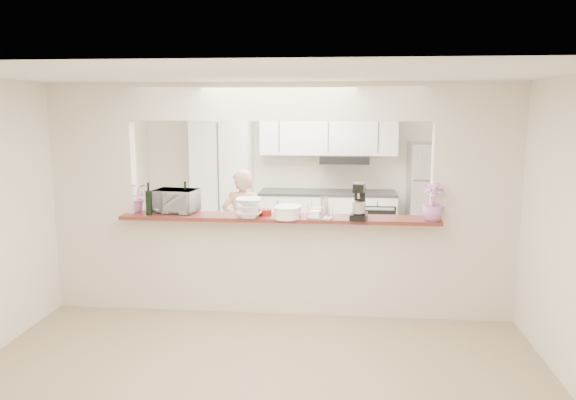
# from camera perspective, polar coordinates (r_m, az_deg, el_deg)

# --- Properties ---
(floor) EXTENTS (6.00, 6.00, 0.00)m
(floor) POSITION_cam_1_polar(r_m,az_deg,el_deg) (6.36, -0.88, -11.21)
(floor) COLOR tan
(floor) RESTS_ON ground
(tile_overlay) EXTENTS (5.00, 2.90, 0.01)m
(tile_overlay) POSITION_cam_1_polar(r_m,az_deg,el_deg) (7.82, 0.40, -7.15)
(tile_overlay) COLOR beige
(tile_overlay) RESTS_ON floor
(partition) EXTENTS (5.00, 0.15, 2.50)m
(partition) POSITION_cam_1_polar(r_m,az_deg,el_deg) (5.99, -0.92, 2.16)
(partition) COLOR silver
(partition) RESTS_ON floor
(bar_counter) EXTENTS (3.40, 0.38, 1.09)m
(bar_counter) POSITION_cam_1_polar(r_m,az_deg,el_deg) (6.17, -0.90, -6.23)
(bar_counter) COLOR silver
(bar_counter) RESTS_ON floor
(kitchen_cabinets) EXTENTS (3.15, 0.62, 2.25)m
(kitchen_cabinets) POSITION_cam_1_polar(r_m,az_deg,el_deg) (8.77, -0.11, 1.19)
(kitchen_cabinets) COLOR silver
(kitchen_cabinets) RESTS_ON floor
(refrigerator) EXTENTS (0.75, 0.70, 1.70)m
(refrigerator) POSITION_cam_1_polar(r_m,az_deg,el_deg) (8.78, 14.52, 0.07)
(refrigerator) COLOR #A3A3A8
(refrigerator) RESTS_ON floor
(flower_left) EXTENTS (0.33, 0.30, 0.32)m
(flower_left) POSITION_cam_1_polar(r_m,az_deg,el_deg) (6.45, -15.12, 0.28)
(flower_left) COLOR #DF76C4
(flower_left) RESTS_ON bar_counter
(wine_bottle_a) EXTENTS (0.07, 0.07, 0.34)m
(wine_bottle_a) POSITION_cam_1_polar(r_m,az_deg,el_deg) (6.30, -10.37, -0.01)
(wine_bottle_a) COLOR black
(wine_bottle_a) RESTS_ON bar_counter
(wine_bottle_b) EXTENTS (0.07, 0.07, 0.35)m
(wine_bottle_b) POSITION_cam_1_polar(r_m,az_deg,el_deg) (6.23, -13.95, -0.21)
(wine_bottle_b) COLOR black
(wine_bottle_b) RESTS_ON bar_counter
(toaster_oven) EXTENTS (0.50, 0.37, 0.25)m
(toaster_oven) POSITION_cam_1_polar(r_m,az_deg,el_deg) (6.31, -11.29, -0.08)
(toaster_oven) COLOR #ACADB1
(toaster_oven) RESTS_ON bar_counter
(serving_bowls) EXTENTS (0.28, 0.28, 0.20)m
(serving_bowls) POSITION_cam_1_polar(r_m,az_deg,el_deg) (5.91, -3.99, -0.83)
(serving_bowls) COLOR white
(serving_bowls) RESTS_ON bar_counter
(plate_stack_a) EXTENTS (0.27, 0.27, 0.12)m
(plate_stack_a) POSITION_cam_1_polar(r_m,az_deg,el_deg) (5.85, -0.15, -1.31)
(plate_stack_a) COLOR white
(plate_stack_a) RESTS_ON bar_counter
(plate_stack_b) EXTENTS (0.29, 0.29, 0.10)m
(plate_stack_b) POSITION_cam_1_polar(r_m,az_deg,el_deg) (6.07, 0.06, -1.03)
(plate_stack_b) COLOR white
(plate_stack_b) RESTS_ON bar_counter
(red_bowl) EXTENTS (0.14, 0.14, 0.07)m
(red_bowl) POSITION_cam_1_polar(r_m,az_deg,el_deg) (6.04, -2.36, -1.24)
(red_bowl) COLOR maroon
(red_bowl) RESTS_ON bar_counter
(tan_bowl) EXTENTS (0.16, 0.16, 0.07)m
(tan_bowl) POSITION_cam_1_polar(r_m,az_deg,el_deg) (6.10, 2.91, -1.11)
(tan_bowl) COLOR tan
(tan_bowl) RESTS_ON bar_counter
(utensil_caddy) EXTENTS (0.29, 0.21, 0.24)m
(utensil_caddy) POSITION_cam_1_polar(r_m,az_deg,el_deg) (5.86, 3.30, -0.93)
(utensil_caddy) COLOR silver
(utensil_caddy) RESTS_ON bar_counter
(stand_mixer) EXTENTS (0.20, 0.28, 0.38)m
(stand_mixer) POSITION_cam_1_polar(r_m,az_deg,el_deg) (5.86, 7.24, -0.28)
(stand_mixer) COLOR black
(stand_mixer) RESTS_ON bar_counter
(flower_right) EXTENTS (0.26, 0.26, 0.38)m
(flower_right) POSITION_cam_1_polar(r_m,az_deg,el_deg) (5.91, 14.52, -0.22)
(flower_right) COLOR #BE6BC7
(flower_right) RESTS_ON bar_counter
(person) EXTENTS (0.56, 0.39, 1.46)m
(person) POSITION_cam_1_polar(r_m,az_deg,el_deg) (7.23, -4.62, -2.65)
(person) COLOR tan
(person) RESTS_ON floor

